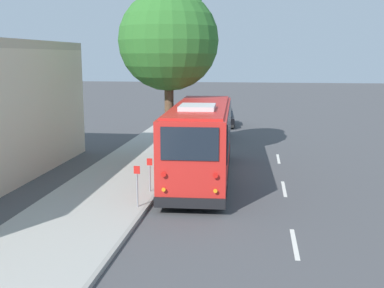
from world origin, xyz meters
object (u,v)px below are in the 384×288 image
Objects in this scene: parked_sedan_silver at (213,130)px; fire_hydrant at (186,137)px; street_tree at (169,34)px; sign_post_near at (137,186)px; shuttle_bus at (201,138)px; sign_post_far at (150,174)px; parked_sedan_black at (223,118)px.

fire_hydrant is (-2.64, 1.41, -0.04)m from parked_sedan_silver.
street_tree is 11.63× the size of fire_hydrant.
parked_sedan_silver is 0.45× the size of street_tree.
sign_post_near is at bearing -179.30° from fire_hydrant.
street_tree is (4.08, 2.14, 4.68)m from shuttle_bus.
street_tree is 6.34× the size of sign_post_near.
sign_post_far reaches higher than parked_sedan_silver.
street_tree is 8.94m from sign_post_far.
sign_post_near is 1.12× the size of sign_post_far.
shuttle_bus is 16.98m from parked_sedan_black.
street_tree reaches higher than fire_hydrant.
parked_sedan_black reaches higher than parked_sedan_silver.
parked_sedan_silver is 0.93× the size of parked_sedan_black.
fire_hydrant is at bearing 0.70° from sign_post_near.
sign_post_far is at bearing 0.00° from sign_post_near.
street_tree is 7.08× the size of sign_post_far.
parked_sedan_silver is at bearing 173.67° from parked_sedan_black.
parked_sedan_black is at bearing -8.34° from street_tree.
sign_post_far is (-19.69, 1.44, 0.22)m from parked_sedan_black.
shuttle_bus is 5.17m from sign_post_near.
street_tree is at bearing 25.17° from shuttle_bus.
sign_post_near is 2.02m from sign_post_far.
sign_post_near is at bearing 157.98° from shuttle_bus.
parked_sedan_silver is 13.47m from sign_post_far.
fire_hydrant is (8.00, 1.85, -1.33)m from shuttle_bus.
sign_post_near is at bearing -177.15° from street_tree.
parked_sedan_silver is at bearing -27.99° from fire_hydrant.
sign_post_far is (2.02, 0.00, -0.08)m from sign_post_near.
sign_post_far is at bearing 178.61° from parked_sedan_silver.
parked_sedan_black is (16.93, 0.26, -1.27)m from shuttle_bus.
parked_sedan_black is at bearing -4.18° from sign_post_far.
parked_sedan_silver is at bearing -5.33° from sign_post_far.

